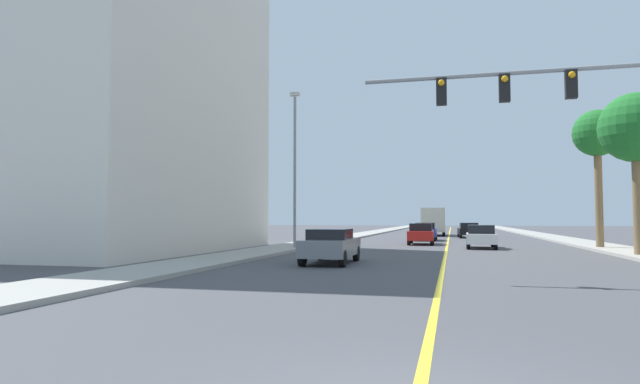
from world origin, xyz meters
The scene contains 15 objects.
ground centered at (0.00, 42.00, 0.00)m, with size 192.00×192.00×0.00m, color #47474C.
sidewalk_left centered at (-9.34, 42.00, 0.07)m, with size 2.89×168.00×0.15m, color #9E9B93.
sidewalk_right centered at (9.34, 42.00, 0.07)m, with size 2.89×168.00×0.15m, color #9E9B93.
lane_marking_center centered at (0.00, 42.00, 0.00)m, with size 0.16×144.00×0.01m, color yellow.
building_left_near centered at (-18.15, 20.90, 8.97)m, with size 12.04×17.71×17.94m, color silver.
traffic_signal_mast centered at (4.67, 11.55, 5.01)m, with size 10.70×0.36×6.43m.
street_lamp centered at (-8.40, 23.81, 5.06)m, with size 0.56×0.28×8.96m.
palm_mid centered at (8.72, 22.19, 5.97)m, with size 3.25×3.25×7.54m.
palm_far centered at (8.75, 28.96, 6.69)m, with size 2.76×2.76×8.11m.
car_red centered at (-1.78, 32.60, 0.76)m, with size 1.81×4.14×1.48m.
car_gray centered at (-4.41, 15.69, 0.73)m, with size 1.81×4.16×1.39m.
car_blue centered at (-1.80, 39.55, 0.76)m, with size 1.77×4.41×1.47m.
car_white centered at (2.05, 28.60, 0.74)m, with size 1.82×4.24×1.42m.
car_black centered at (1.83, 46.62, 0.74)m, with size 2.01×4.02×1.43m.
delivery_truck centered at (-1.59, 52.85, 1.57)m, with size 2.49×8.28×2.92m.
Camera 1 is at (0.36, -5.02, 1.80)m, focal length 29.51 mm.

